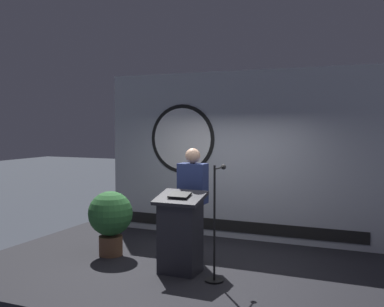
{
  "coord_description": "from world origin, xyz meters",
  "views": [
    {
      "loc": [
        2.47,
        -5.79,
        2.32
      ],
      "look_at": [
        -0.11,
        0.14,
        1.9
      ],
      "focal_mm": 42.82,
      "sensor_mm": 36.0,
      "label": 1
    }
  ],
  "objects_px": {
    "potted_plant": "(110,217)",
    "speaker_person": "(193,204)",
    "podium": "(180,233)",
    "microphone_stand": "(216,240)"
  },
  "relations": [
    {
      "from": "podium",
      "to": "speaker_person",
      "type": "relative_size",
      "value": 0.66
    },
    {
      "from": "speaker_person",
      "to": "potted_plant",
      "type": "distance_m",
      "value": 1.34
    },
    {
      "from": "speaker_person",
      "to": "potted_plant",
      "type": "height_order",
      "value": "speaker_person"
    },
    {
      "from": "potted_plant",
      "to": "speaker_person",
      "type": "bearing_deg",
      "value": 7.14
    },
    {
      "from": "potted_plant",
      "to": "microphone_stand",
      "type": "bearing_deg",
      "value": -12.67
    },
    {
      "from": "speaker_person",
      "to": "microphone_stand",
      "type": "height_order",
      "value": "speaker_person"
    },
    {
      "from": "speaker_person",
      "to": "microphone_stand",
      "type": "distance_m",
      "value": 0.88
    },
    {
      "from": "microphone_stand",
      "to": "potted_plant",
      "type": "distance_m",
      "value": 1.92
    },
    {
      "from": "microphone_stand",
      "to": "potted_plant",
      "type": "xyz_separation_m",
      "value": [
        -1.88,
        0.42,
        0.07
      ]
    },
    {
      "from": "podium",
      "to": "speaker_person",
      "type": "distance_m",
      "value": 0.58
    }
  ]
}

